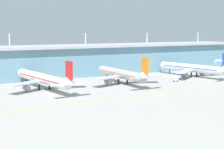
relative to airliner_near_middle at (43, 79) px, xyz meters
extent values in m
plane|color=#A8A59E|center=(47.69, -47.14, -6.46)|extent=(600.00, 600.00, 0.00)
cube|color=#6693A8|center=(47.69, 48.52, 4.27)|extent=(280.00, 28.00, 21.45)
cube|color=#B2B2B7|center=(47.69, 48.52, 15.89)|extent=(288.00, 34.00, 1.80)
cylinder|color=silver|center=(-8.31, 42.92, 21.29)|extent=(0.90, 0.90, 9.00)
cylinder|color=silver|center=(47.69, 42.92, 21.29)|extent=(0.90, 0.90, 9.00)
cylinder|color=silver|center=(103.69, 42.92, 21.29)|extent=(0.90, 0.90, 9.00)
cylinder|color=silver|center=(159.69, 42.92, 21.29)|extent=(0.90, 0.90, 9.00)
cylinder|color=white|center=(-0.17, 1.49, 0.04)|extent=(12.65, 61.57, 5.80)
cone|color=white|center=(-3.84, 33.93, 0.04)|extent=(5.92, 4.59, 5.51)
cone|color=white|center=(3.61, -31.96, 1.24)|extent=(5.64, 7.14, 5.72)
cube|color=red|center=(3.50, -30.96, 7.69)|extent=(1.41, 6.44, 9.50)
cube|color=white|center=(-1.91, -32.08, 1.04)|extent=(10.30, 4.30, 0.36)
cube|color=white|center=(9.02, -30.84, 1.04)|extent=(10.30, 4.30, 0.36)
cube|color=#B7BABF|center=(-11.59, -4.26, -1.26)|extent=(24.34, 17.41, 0.70)
cylinder|color=gray|center=(-10.56, -2.69, -4.06)|extent=(3.69, 4.83, 3.20)
cube|color=#B7BABF|center=(12.25, -1.56, -1.26)|extent=(24.94, 12.98, 0.70)
cylinder|color=gray|center=(10.90, -0.26, -4.06)|extent=(3.69, 4.83, 3.20)
cylinder|color=black|center=(-2.75, 24.33, -4.66)|extent=(0.70, 0.70, 3.60)
cylinder|color=black|center=(-3.01, -1.85, -4.66)|extent=(1.10, 1.10, 3.60)
cylinder|color=black|center=(3.35, -1.14, -4.66)|extent=(1.10, 1.10, 3.60)
cube|color=red|center=(-0.17, 1.49, 0.44)|extent=(12.00, 55.49, 0.60)
cylinder|color=#ADB2BC|center=(50.92, -2.64, 0.04)|extent=(6.78, 52.53, 5.80)
cone|color=#ADB2BC|center=(51.45, 25.56, 0.04)|extent=(5.58, 4.10, 5.51)
cone|color=#ADB2BC|center=(50.38, -31.85, 1.24)|extent=(5.05, 6.72, 5.72)
cube|color=orange|center=(50.40, -30.85, 7.69)|extent=(0.82, 6.41, 9.50)
cube|color=#ADB2BC|center=(44.89, -31.25, 1.04)|extent=(10.06, 3.39, 0.36)
cube|color=#ADB2BC|center=(55.89, -31.46, 1.04)|extent=(10.06, 3.39, 0.36)
cube|color=#B7BABF|center=(38.84, -6.84, -1.26)|extent=(24.85, 14.93, 0.70)
cylinder|color=gray|center=(40.07, -5.42, -4.06)|extent=(3.28, 4.56, 3.20)
cube|color=#B7BABF|center=(62.84, -7.29, -1.26)|extent=(24.75, 15.66, 0.70)
cylinder|color=gray|center=(61.66, -5.83, -4.06)|extent=(3.28, 4.56, 3.20)
cylinder|color=black|center=(51.29, 17.01, -4.66)|extent=(0.70, 0.70, 3.60)
cylinder|color=black|center=(47.67, -5.58, -4.66)|extent=(1.10, 1.10, 3.60)
cylinder|color=black|center=(54.07, -5.70, -4.66)|extent=(1.10, 1.10, 3.60)
cube|color=orange|center=(50.92, -2.64, 0.44)|extent=(6.72, 47.28, 0.60)
cylinder|color=white|center=(113.91, 0.78, 0.04)|extent=(15.05, 55.28, 5.80)
cone|color=white|center=(108.90, 29.90, 0.04)|extent=(6.11, 4.88, 5.51)
cube|color=white|center=(113.57, -29.77, 1.04)|extent=(10.40, 4.85, 0.36)
cube|color=#B7BABF|center=(102.83, -5.62, -1.26)|extent=(23.99, 18.41, 0.70)
cylinder|color=gray|center=(103.77, -3.99, -4.06)|extent=(3.92, 4.98, 3.20)
cube|color=#B7BABF|center=(126.48, -1.55, -1.26)|extent=(24.90, 11.74, 0.70)
cylinder|color=gray|center=(125.05, -0.33, -4.06)|extent=(3.92, 4.98, 3.20)
cylinder|color=black|center=(110.41, 21.14, -4.66)|extent=(0.70, 0.70, 3.60)
cylinder|color=black|center=(111.26, -2.72, -4.66)|extent=(1.10, 1.10, 3.60)
cylinder|color=black|center=(117.57, -1.64, -4.66)|extent=(1.10, 1.10, 3.60)
cube|color=#19519E|center=(113.91, 0.78, 0.44)|extent=(14.15, 49.86, 0.60)
cone|color=#9ED1EA|center=(164.47, 25.54, 0.04)|extent=(5.66, 4.22, 5.51)
cylinder|color=black|center=(164.16, 17.50, -4.66)|extent=(0.70, 0.70, 3.60)
cube|color=yellow|center=(-23.31, -46.13, -6.44)|extent=(28.00, 0.70, 0.04)
cube|color=yellow|center=(10.69, -46.13, -6.44)|extent=(28.00, 0.70, 0.04)
cube|color=yellow|center=(44.69, -46.13, -6.44)|extent=(28.00, 0.70, 0.04)
cube|color=yellow|center=(78.69, -46.13, -6.44)|extent=(28.00, 0.70, 0.04)
cube|color=silver|center=(88.28, -12.54, -5.21)|extent=(4.02, 3.13, 1.60)
cube|color=silver|center=(88.28, -12.54, -4.06)|extent=(3.70, 2.98, 0.16)
cylinder|color=black|center=(86.79, -12.76, -6.01)|extent=(0.96, 0.69, 0.90)
cylinder|color=black|center=(87.47, -11.28, -6.01)|extent=(0.96, 0.69, 0.90)
cylinder|color=black|center=(89.08, -13.80, -6.01)|extent=(0.96, 0.69, 0.90)
cylinder|color=black|center=(89.76, -12.33, -6.01)|extent=(0.96, 0.69, 0.90)
camera|label=1|loc=(-63.61, -193.50, 28.05)|focal=55.77mm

